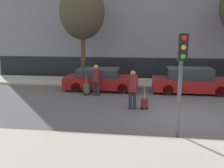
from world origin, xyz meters
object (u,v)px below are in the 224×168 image
Objects in this scene: pedestrian_left at (96,78)px; trolley_right at (144,103)px; parked_car_0 at (101,80)px; parked_car_1 at (191,81)px; trolley_left at (87,89)px; pedestrian_right at (133,87)px; bare_tree_near_crossing at (82,12)px; traffic_light at (182,65)px.

pedestrian_left reaches higher than trolley_right.
parked_car_1 reaches higher than parked_car_0.
trolley_left is at bearing -179.94° from pedestrian_left.
pedestrian_left is 0.97× the size of pedestrian_right.
pedestrian_left is at bearing -65.32° from bare_tree_near_crossing.
pedestrian_left is at bearing 139.48° from trolley_right.
pedestrian_right is 0.90m from trolley_right.
trolley_left is at bearing -51.89° from pedestrian_right.
pedestrian_right is (2.69, -2.41, 0.65)m from trolley_left.
pedestrian_left is 0.82m from trolley_left.
bare_tree_near_crossing is (-3.73, 5.84, 3.81)m from pedestrian_right.
bare_tree_near_crossing is at bearing 163.59° from parked_car_1.
trolley_right is 8.46m from bare_tree_near_crossing.
traffic_light is (4.33, -5.55, 2.05)m from trolley_left.
parked_car_0 is 1.59m from trolley_left.
parked_car_1 is 0.69× the size of bare_tree_near_crossing.
pedestrian_right reaches higher than parked_car_1.
traffic_light is at bearing -102.60° from parked_car_1.
parked_car_0 is 0.67× the size of bare_tree_near_crossing.
parked_car_1 is 1.34× the size of traffic_light.
pedestrian_left is 5.40m from bare_tree_near_crossing.
parked_car_1 is 4.35× the size of trolley_right.
trolley_right is (3.23, -2.32, -0.06)m from trolley_left.
trolley_right is at bearing -54.64° from parked_car_0.
traffic_light is 0.51× the size of bare_tree_near_crossing.
bare_tree_near_crossing is at bearing 126.62° from trolley_right.
trolley_left is 5.71m from bare_tree_near_crossing.
parked_car_1 is at bearing 77.40° from traffic_light.
trolley_left is at bearing -73.17° from bare_tree_near_crossing.
traffic_light is at bearing -59.12° from bare_tree_near_crossing.
bare_tree_near_crossing reaches higher than traffic_light.
pedestrian_left is at bearing -165.18° from parked_car_1.
trolley_left is (-0.55, 0.03, -0.61)m from pedestrian_left.
bare_tree_near_crossing is at bearing 128.95° from parked_car_0.
traffic_light is at bearing -71.22° from trolley_right.
pedestrian_left is at bearing -89.87° from parked_car_0.
pedestrian_left is 1.48× the size of trolley_left.
parked_car_1 is (5.34, -0.08, 0.05)m from parked_car_0.
bare_tree_near_crossing reaches higher than parked_car_1.
trolley_right is at bearing -35.66° from trolley_left.
parked_car_0 is 4.65m from trolley_right.
parked_car_1 is 6.05m from trolley_left.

